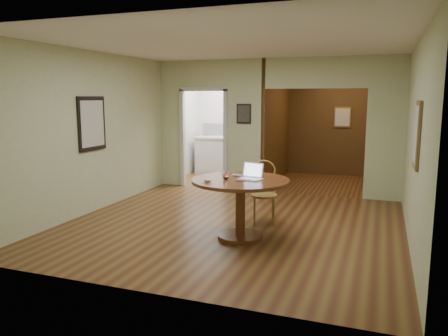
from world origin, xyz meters
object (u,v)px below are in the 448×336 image
(closed_laptop, at_px, (242,176))
(chair, at_px, (264,188))
(open_laptop, at_px, (252,174))
(dining_table, at_px, (240,195))

(closed_laptop, bearing_deg, chair, 77.12)
(chair, bearing_deg, open_laptop, -104.76)
(chair, bearing_deg, closed_laptop, -116.86)
(open_laptop, bearing_deg, dining_table, -137.67)
(dining_table, bearing_deg, chair, 83.88)
(dining_table, xyz_separation_m, open_laptop, (0.13, 0.07, 0.28))
(open_laptop, distance_m, closed_laptop, 0.19)
(dining_table, xyz_separation_m, closed_laptop, (-0.03, 0.16, 0.23))
(dining_table, relative_size, chair, 1.38)
(dining_table, bearing_deg, open_laptop, 28.79)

